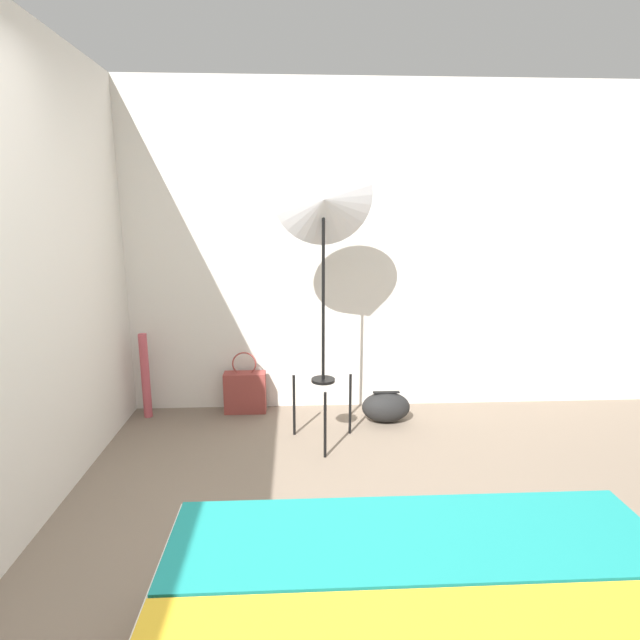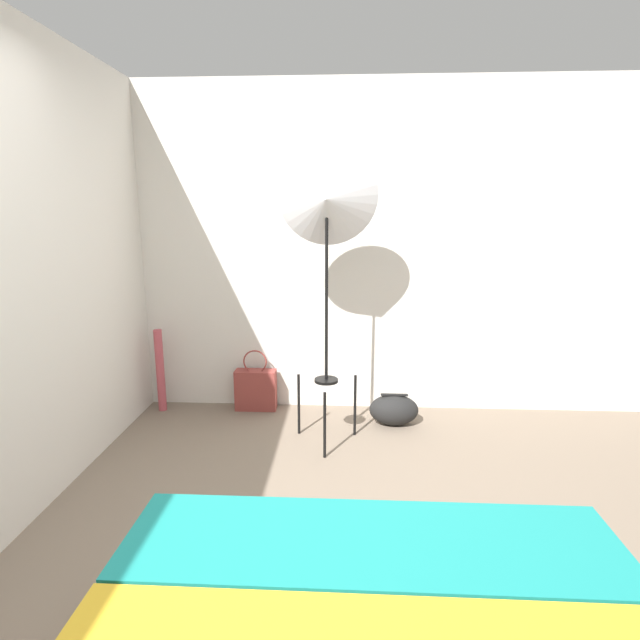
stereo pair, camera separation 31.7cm
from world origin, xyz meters
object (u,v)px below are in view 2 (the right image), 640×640
object	(u,v)px
tote_bag	(256,389)
duffel_bag	(394,410)
paper_roll	(160,371)
photo_umbrella	(327,200)

from	to	relation	value
tote_bag	duffel_bag	xyz separation A→B (m)	(1.12, -0.25, -0.06)
tote_bag	duffel_bag	bearing A→B (deg)	-12.52
tote_bag	paper_roll	world-z (taller)	paper_roll
tote_bag	duffel_bag	world-z (taller)	tote_bag
photo_umbrella	paper_roll	distance (m)	1.99
photo_umbrella	duffel_bag	bearing A→B (deg)	32.09
photo_umbrella	paper_roll	size ratio (longest dim) A/B	3.01
photo_umbrella	duffel_bag	xyz separation A→B (m)	(0.51, 0.32, -1.57)
tote_bag	paper_roll	distance (m)	0.79
tote_bag	paper_roll	bearing A→B (deg)	-175.51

